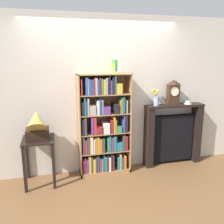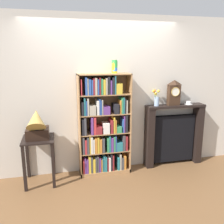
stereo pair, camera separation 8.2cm
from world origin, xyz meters
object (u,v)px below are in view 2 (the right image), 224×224
(flower_vase, at_px, (156,98))
(side_table_left, at_px, (39,150))
(bookshelf, at_px, (103,129))
(cup_stack, at_px, (115,67))
(gramophone, at_px, (37,125))
(teacup_with_saucer, at_px, (189,103))
(fireplace_mantel, at_px, (173,135))
(mantel_clock, at_px, (174,93))

(flower_vase, bearing_deg, side_table_left, -175.88)
(bookshelf, height_order, cup_stack, cup_stack)
(bookshelf, xyz_separation_m, gramophone, (-1.03, -0.15, 0.18))
(bookshelf, xyz_separation_m, teacup_with_saucer, (1.55, 0.04, 0.36))
(fireplace_mantel, xyz_separation_m, teacup_with_saucer, (0.25, -0.02, 0.59))
(bookshelf, height_order, fireplace_mantel, bookshelf)
(side_table_left, xyz_separation_m, gramophone, (0.00, -0.05, 0.42))
(bookshelf, bearing_deg, teacup_with_saucer, 1.37)
(side_table_left, distance_m, fireplace_mantel, 2.34)
(bookshelf, distance_m, flower_vase, 1.05)
(bookshelf, relative_size, side_table_left, 2.30)
(bookshelf, height_order, mantel_clock, bookshelf)
(gramophone, xyz_separation_m, fireplace_mantel, (2.33, 0.21, -0.41))
(gramophone, relative_size, fireplace_mantel, 0.47)
(cup_stack, bearing_deg, side_table_left, -175.19)
(bookshelf, height_order, side_table_left, bookshelf)
(gramophone, height_order, flower_vase, flower_vase)
(cup_stack, height_order, side_table_left, cup_stack)
(bookshelf, relative_size, gramophone, 3.20)
(mantel_clock, bearing_deg, gramophone, -175.29)
(bookshelf, relative_size, cup_stack, 8.06)
(side_table_left, bearing_deg, cup_stack, 4.81)
(bookshelf, distance_m, side_table_left, 1.06)
(mantel_clock, height_order, flower_vase, mantel_clock)
(fireplace_mantel, bearing_deg, side_table_left, -176.15)
(side_table_left, bearing_deg, gramophone, -90.00)
(cup_stack, bearing_deg, bookshelf, -179.64)
(cup_stack, distance_m, fireplace_mantel, 1.67)
(bookshelf, height_order, flower_vase, bookshelf)
(gramophone, bearing_deg, cup_stack, 7.25)
(fireplace_mantel, bearing_deg, flower_vase, -177.61)
(bookshelf, height_order, teacup_with_saucer, bookshelf)
(bookshelf, xyz_separation_m, cup_stack, (0.19, 0.00, 1.01))
(side_table_left, height_order, gramophone, gramophone)
(gramophone, relative_size, teacup_with_saucer, 3.74)
(bookshelf, distance_m, fireplace_mantel, 1.32)
(side_table_left, xyz_separation_m, teacup_with_saucer, (2.58, 0.14, 0.60))
(gramophone, bearing_deg, flower_vase, 5.64)
(cup_stack, relative_size, side_table_left, 0.29)
(gramophone, relative_size, mantel_clock, 1.20)
(cup_stack, distance_m, side_table_left, 1.75)
(bookshelf, distance_m, teacup_with_saucer, 1.59)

